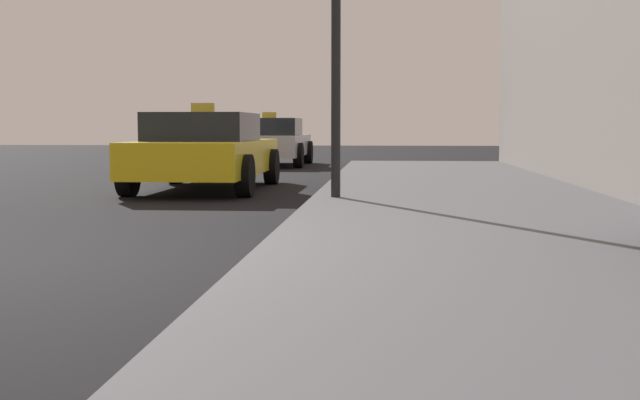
% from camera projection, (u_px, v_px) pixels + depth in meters
% --- Properties ---
extents(sidewalk, '(4.00, 32.00, 0.15)m').
position_uv_depth(sidewalk, '(531.00, 265.00, 5.87)').
color(sidewalk, '#5B5B60').
rests_on(sidewalk, ground_plane).
extents(car_yellow, '(2.00, 4.41, 1.43)m').
position_uv_depth(car_yellow, '(206.00, 151.00, 13.71)').
color(car_yellow, yellow).
rests_on(car_yellow, ground_plane).
extents(car_silver, '(2.02, 4.02, 1.43)m').
position_uv_depth(car_silver, '(270.00, 142.00, 22.29)').
color(car_silver, '#B7B7BF').
rests_on(car_silver, ground_plane).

